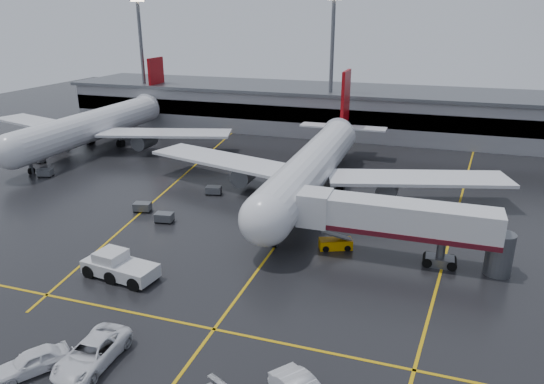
% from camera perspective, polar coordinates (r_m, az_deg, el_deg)
% --- Properties ---
extents(ground, '(220.00, 220.00, 0.00)m').
position_cam_1_polar(ground, '(57.43, 2.53, -3.33)').
color(ground, black).
rests_on(ground, ground).
extents(apron_line_centre, '(0.25, 90.00, 0.02)m').
position_cam_1_polar(apron_line_centre, '(57.43, 2.53, -3.32)').
color(apron_line_centre, gold).
rests_on(apron_line_centre, ground).
extents(apron_line_stop, '(60.00, 0.25, 0.02)m').
position_cam_1_polar(apron_line_stop, '(39.26, -6.65, -15.32)').
color(apron_line_stop, gold).
rests_on(apron_line_stop, ground).
extents(apron_line_left, '(9.99, 69.35, 0.02)m').
position_cam_1_polar(apron_line_left, '(73.37, -10.46, 1.56)').
color(apron_line_left, gold).
rests_on(apron_line_left, ground).
extents(apron_line_right, '(7.57, 69.64, 0.02)m').
position_cam_1_polar(apron_line_right, '(65.04, 20.49, -1.79)').
color(apron_line_right, gold).
rests_on(apron_line_right, ground).
extents(terminal, '(122.00, 19.00, 8.60)m').
position_cam_1_polar(terminal, '(101.50, 10.11, 9.12)').
color(terminal, gray).
rests_on(terminal, ground).
extents(light_mast_left, '(3.00, 1.20, 25.45)m').
position_cam_1_polar(light_mast_left, '(110.46, -14.66, 14.96)').
color(light_mast_left, '#595B60').
rests_on(light_mast_left, ground).
extents(light_mast_mid, '(3.00, 1.20, 25.45)m').
position_cam_1_polar(light_mast_mid, '(95.21, 6.85, 14.77)').
color(light_mast_mid, '#595B60').
rests_on(light_mast_mid, ground).
extents(main_airliner, '(48.80, 45.60, 14.10)m').
position_cam_1_polar(main_airliner, '(64.87, 4.94, 3.30)').
color(main_airliner, silver).
rests_on(main_airliner, ground).
extents(second_airliner, '(48.80, 45.60, 14.10)m').
position_cam_1_polar(second_airliner, '(93.61, -19.20, 7.38)').
color(second_airliner, silver).
rests_on(second_airliner, ground).
extents(jet_bridge, '(19.90, 3.40, 6.05)m').
position_cam_1_polar(jet_bridge, '(48.65, 14.20, -3.32)').
color(jet_bridge, silver).
rests_on(jet_bridge, ground).
extents(pushback_tractor, '(7.23, 3.77, 2.48)m').
position_cam_1_polar(pushback_tractor, '(47.39, -17.13, -8.19)').
color(pushback_tractor, silver).
rests_on(pushback_tractor, ground).
extents(belt_loader, '(3.57, 2.50, 2.09)m').
position_cam_1_polar(belt_loader, '(51.11, 7.28, -5.89)').
color(belt_loader, '#DD9100').
rests_on(belt_loader, ground).
extents(service_van_a, '(2.96, 6.25, 1.72)m').
position_cam_1_polar(service_van_a, '(37.41, -19.90, -16.93)').
color(service_van_a, white).
rests_on(service_van_a, ground).
extents(service_van_d, '(4.23, 4.90, 1.59)m').
position_cam_1_polar(service_van_d, '(38.24, -25.72, -17.06)').
color(service_van_d, white).
rests_on(service_van_d, ground).
extents(baggage_cart_a, '(2.17, 1.59, 1.12)m').
position_cam_1_polar(baggage_cart_a, '(58.14, -12.22, -2.82)').
color(baggage_cart_a, '#595B60').
rests_on(baggage_cart_a, ground).
extents(baggage_cart_b, '(2.24, 1.71, 1.12)m').
position_cam_1_polar(baggage_cart_b, '(61.86, -14.60, -1.63)').
color(baggage_cart_b, '#595B60').
rests_on(baggage_cart_b, ground).
extents(baggage_cart_c, '(2.23, 1.69, 1.12)m').
position_cam_1_polar(baggage_cart_c, '(65.97, -6.69, 0.25)').
color(baggage_cart_c, '#595B60').
rests_on(baggage_cart_c, ground).
extents(baggage_cart_d, '(2.22, 1.67, 1.12)m').
position_cam_1_polar(baggage_cart_d, '(88.04, -25.15, 3.46)').
color(baggage_cart_d, '#595B60').
rests_on(baggage_cart_d, ground).
extents(baggage_cart_e, '(2.26, 1.75, 1.12)m').
position_cam_1_polar(baggage_cart_e, '(79.92, -24.49, 2.04)').
color(baggage_cart_e, '#595B60').
rests_on(baggage_cart_e, ground).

